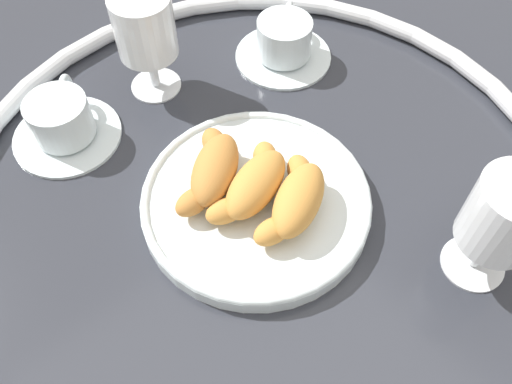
% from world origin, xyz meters
% --- Properties ---
extents(ground_plane, '(2.20, 2.20, 0.00)m').
position_xyz_m(ground_plane, '(0.00, 0.00, 0.00)').
color(ground_plane, '#2D3038').
extents(table_chrome_rim, '(0.73, 0.73, 0.02)m').
position_xyz_m(table_chrome_rim, '(0.00, 0.00, 0.01)').
color(table_chrome_rim, silver).
rests_on(table_chrome_rim, ground_plane).
extents(pastry_plate, '(0.26, 0.26, 0.02)m').
position_xyz_m(pastry_plate, '(-0.01, -0.01, 0.01)').
color(pastry_plate, silver).
rests_on(pastry_plate, ground_plane).
extents(croissant_large, '(0.12, 0.10, 0.04)m').
position_xyz_m(croissant_large, '(0.01, -0.05, 0.04)').
color(croissant_large, '#CC893D').
rests_on(croissant_large, pastry_plate).
extents(croissant_small, '(0.13, 0.09, 0.04)m').
position_xyz_m(croissant_small, '(-0.02, -0.01, 0.04)').
color(croissant_small, '#CC893D').
rests_on(croissant_small, pastry_plate).
extents(croissant_extra, '(0.12, 0.11, 0.04)m').
position_xyz_m(croissant_extra, '(-0.04, 0.04, 0.04)').
color(croissant_extra, '#BC7A38').
rests_on(croissant_extra, pastry_plate).
extents(coffee_cup_near, '(0.14, 0.14, 0.06)m').
position_xyz_m(coffee_cup_near, '(-0.13, 0.23, 0.03)').
color(coffee_cup_near, silver).
rests_on(coffee_cup_near, ground_plane).
extents(coffee_cup_far, '(0.14, 0.14, 0.06)m').
position_xyz_m(coffee_cup_far, '(0.18, 0.16, 0.03)').
color(coffee_cup_far, silver).
rests_on(coffee_cup_far, ground_plane).
extents(juice_glass_left, '(0.08, 0.08, 0.14)m').
position_xyz_m(juice_glass_left, '(0.01, 0.23, 0.10)').
color(juice_glass_left, white).
rests_on(juice_glass_left, ground_plane).
extents(juice_glass_right, '(0.08, 0.08, 0.14)m').
position_xyz_m(juice_glass_right, '(0.12, -0.21, 0.09)').
color(juice_glass_right, white).
rests_on(juice_glass_right, ground_plane).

